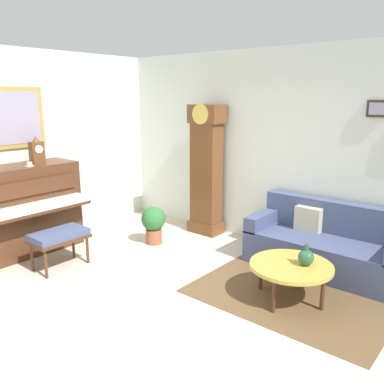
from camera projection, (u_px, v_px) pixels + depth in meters
The scene contains 13 objects.
ground_plane at pixel (146, 301), 4.41m from camera, with size 6.40×6.00×0.10m, color beige.
wall_left at pixel (15, 149), 5.68m from camera, with size 0.13×4.90×2.80m.
wall_back at pixel (263, 148), 5.85m from camera, with size 5.30×0.13×2.80m.
area_rug at pixel (291, 295), 4.43m from camera, with size 2.10×1.50×0.01m, color brown.
piano at pixel (25, 209), 5.54m from camera, with size 0.87×1.44×1.23m.
piano_bench at pixel (59, 237), 5.08m from camera, with size 0.42×0.70×0.48m.
grandfather_clock at pixel (206, 173), 6.27m from camera, with size 0.52×0.34×2.03m.
couch at pixel (326, 245), 5.05m from camera, with size 1.90×0.80×0.84m.
coffee_table at pixel (291, 267), 4.27m from camera, with size 0.88×0.88×0.41m.
mantel_clock at pixel (37, 151), 5.54m from camera, with size 0.13×0.18×0.38m.
teacup at pixel (29, 164), 5.34m from camera, with size 0.12×0.12×0.06m.
green_jug at pixel (306, 257), 4.22m from camera, with size 0.17×0.17×0.24m.
potted_plant at pixel (153, 223), 5.93m from camera, with size 0.36×0.36×0.56m.
Camera 1 is at (2.95, -2.75, 2.15)m, focal length 37.55 mm.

